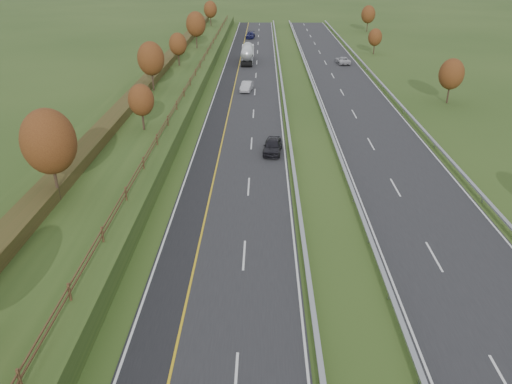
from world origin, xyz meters
TOP-DOWN VIEW (x-y plane):
  - ground at (8.00, 55.00)m, footprint 400.00×400.00m
  - near_carriageway at (0.00, 60.00)m, footprint 10.50×200.00m
  - far_carriageway at (16.50, 60.00)m, footprint 10.50×200.00m
  - hard_shoulder at (-3.75, 60.00)m, footprint 3.00×200.00m
  - lane_markings at (6.40, 59.88)m, footprint 26.75×200.00m
  - embankment_left at (-13.00, 60.00)m, footprint 12.00×200.00m
  - hedge_left at (-15.00, 60.00)m, footprint 2.20×180.00m
  - fence_left at (-8.50, 59.59)m, footprint 0.12×189.06m
  - median_barrier_near at (5.70, 60.00)m, footprint 0.32×200.00m
  - median_barrier_far at (10.80, 60.00)m, footprint 0.32×200.00m
  - outer_barrier_far at (22.30, 60.00)m, footprint 0.32×200.00m
  - trees_left at (-12.64, 56.63)m, footprint 6.64×164.30m
  - trees_far at (29.80, 89.21)m, footprint 8.45×118.60m
  - road_tanker at (-0.69, 95.50)m, footprint 2.40×11.22m
  - car_dark_near at (3.68, 44.01)m, footprint 2.39×4.93m
  - car_silver_mid at (-0.08, 71.75)m, footprint 2.17×4.66m
  - car_small_far at (-0.87, 127.19)m, footprint 2.60×5.40m
  - car_oncoming at (18.59, 93.93)m, footprint 2.76×5.13m

SIDE VIEW (x-z plane):
  - ground at x=8.00m, z-range 0.00..0.00m
  - near_carriageway at x=0.00m, z-range 0.00..0.04m
  - far_carriageway at x=16.50m, z-range 0.00..0.04m
  - hard_shoulder at x=-3.75m, z-range 0.00..0.04m
  - lane_markings at x=6.40m, z-range 0.04..0.05m
  - median_barrier_near at x=5.70m, z-range 0.26..0.97m
  - median_barrier_far at x=10.80m, z-range 0.26..0.97m
  - outer_barrier_far at x=22.30m, z-range 0.26..0.97m
  - car_oncoming at x=18.59m, z-range 0.04..1.41m
  - car_silver_mid at x=-0.08m, z-range 0.04..1.52m
  - car_small_far at x=-0.87m, z-range 0.04..1.56m
  - car_dark_near at x=3.68m, z-range 0.04..1.66m
  - embankment_left at x=-13.00m, z-range 0.00..2.00m
  - road_tanker at x=-0.69m, z-range 0.13..3.59m
  - hedge_left at x=-15.00m, z-range 2.00..3.10m
  - fence_left at x=-8.50m, z-range 2.13..3.33m
  - trees_far at x=29.80m, z-range 0.69..7.81m
  - trees_left at x=-12.64m, z-range 2.53..10.20m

